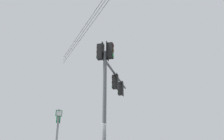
% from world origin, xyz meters
% --- Properties ---
extents(signal_mast_assembly, '(4.80, 4.16, 6.92)m').
position_xyz_m(signal_mast_assembly, '(-1.35, -0.47, 4.98)').
color(signal_mast_assembly, slate).
rests_on(signal_mast_assembly, ground).
extents(route_sign_primary, '(0.27, 0.12, 3.15)m').
position_xyz_m(route_sign_primary, '(0.74, -2.71, 1.84)').
color(route_sign_primary, slate).
rests_on(route_sign_primary, ground).
extents(route_sign_secondary, '(0.33, 0.10, 3.17)m').
position_xyz_m(route_sign_secondary, '(1.48, -0.88, 1.85)').
color(route_sign_secondary, slate).
rests_on(route_sign_secondary, ground).
extents(overhead_wire_span, '(3.64, 20.46, 1.49)m').
position_xyz_m(overhead_wire_span, '(-0.59, -0.62, 9.96)').
color(overhead_wire_span, black).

